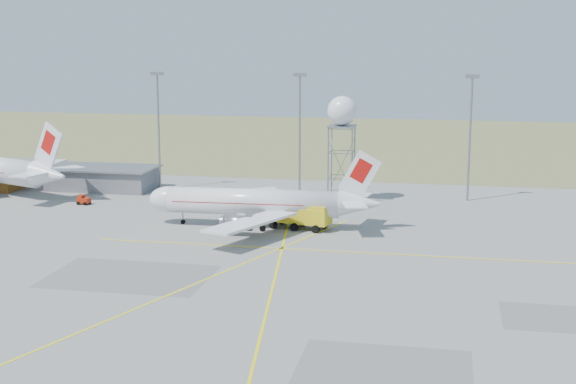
% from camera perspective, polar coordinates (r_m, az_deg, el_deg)
% --- Properties ---
extents(ground, '(400.00, 400.00, 0.00)m').
position_cam_1_polar(ground, '(72.42, -0.86, -10.27)').
color(ground, '#969691').
rests_on(ground, ground).
extents(grass_strip, '(400.00, 120.00, 0.03)m').
position_cam_1_polar(grass_strip, '(208.18, 7.24, 3.56)').
color(grass_strip, '#646A3A').
rests_on(grass_strip, ground).
extents(building_grey, '(19.00, 10.00, 3.90)m').
position_cam_1_polar(building_grey, '(144.91, -13.06, 0.98)').
color(building_grey, slate).
rests_on(building_grey, ground).
extents(mast_a, '(2.20, 0.50, 20.50)m').
position_cam_1_polar(mast_a, '(141.61, -9.20, 5.03)').
color(mast_a, gray).
rests_on(mast_a, ground).
extents(mast_b, '(2.20, 0.50, 20.50)m').
position_cam_1_polar(mast_b, '(134.98, 0.84, 4.88)').
color(mast_b, gray).
rests_on(mast_b, ground).
extents(mast_c, '(2.20, 0.50, 20.50)m').
position_cam_1_polar(mast_c, '(132.84, 12.84, 4.52)').
color(mast_c, gray).
rests_on(mast_c, ground).
extents(airliner_main, '(33.08, 32.15, 11.25)m').
position_cam_1_polar(airliner_main, '(112.53, -2.22, -0.77)').
color(airliner_main, white).
rests_on(airliner_main, ground).
extents(radar_tower, '(4.74, 4.74, 17.15)m').
position_cam_1_polar(radar_tower, '(129.33, 3.84, 3.51)').
color(radar_tower, gray).
rests_on(radar_tower, ground).
extents(fire_truck, '(9.40, 5.18, 3.58)m').
position_cam_1_polar(fire_truck, '(111.67, 0.89, -1.76)').
color(fire_truck, yellow).
rests_on(fire_truck, ground).
extents(baggage_tug, '(2.12, 1.78, 1.54)m').
position_cam_1_polar(baggage_tug, '(132.32, -14.34, -0.61)').
color(baggage_tug, '#A0220B').
rests_on(baggage_tug, ground).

